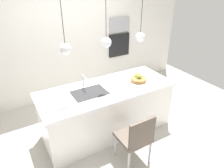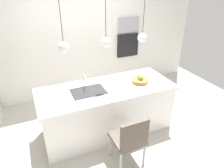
{
  "view_description": "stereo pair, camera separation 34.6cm",
  "coord_description": "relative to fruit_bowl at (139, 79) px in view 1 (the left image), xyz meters",
  "views": [
    {
      "loc": [
        -1.44,
        -2.66,
        2.53
      ],
      "look_at": [
        0.1,
        0.0,
        0.93
      ],
      "focal_mm": 32.71,
      "sensor_mm": 36.0,
      "label": 1
    },
    {
      "loc": [
        -1.14,
        -2.82,
        2.53
      ],
      "look_at": [
        0.1,
        0.0,
        0.93
      ],
      "focal_mm": 32.71,
      "sensor_mm": 36.0,
      "label": 2
    }
  ],
  "objects": [
    {
      "name": "microwave",
      "position": [
        0.6,
        1.63,
        0.62
      ],
      "size": [
        0.54,
        0.08,
        0.34
      ],
      "primitive_type": "cube",
      "color": "#9E9EA3",
      "rests_on": "back_wall"
    },
    {
      "name": "chair_near",
      "position": [
        -0.63,
        -0.82,
        -0.44
      ],
      "size": [
        0.45,
        0.44,
        0.87
      ],
      "color": "brown",
      "rests_on": "ground"
    },
    {
      "name": "faucet",
      "position": [
        -0.94,
        0.27,
        0.1
      ],
      "size": [
        0.02,
        0.17,
        0.22
      ],
      "color": "silver",
      "rests_on": "kitchen_island"
    },
    {
      "name": "pendant_light_center",
      "position": [
        -0.62,
        0.05,
        0.74
      ],
      "size": [
        0.16,
        0.16,
        0.76
      ],
      "color": "silver"
    },
    {
      "name": "floor",
      "position": [
        -0.62,
        0.05,
        -0.93
      ],
      "size": [
        6.6,
        6.6,
        0.0
      ],
      "primitive_type": "plane",
      "color": "#BCB7AD",
      "rests_on": "ground"
    },
    {
      "name": "pendant_light_left",
      "position": [
        -1.26,
        0.05,
        0.74
      ],
      "size": [
        0.16,
        0.16,
        0.76
      ],
      "color": "silver"
    },
    {
      "name": "back_wall",
      "position": [
        -0.62,
        1.7,
        0.37
      ],
      "size": [
        6.0,
        0.1,
        2.6
      ],
      "primitive_type": "cube",
      "color": "silver",
      "rests_on": "ground"
    },
    {
      "name": "fruit_bowl",
      "position": [
        0.0,
        0.0,
        0.0
      ],
      "size": [
        0.29,
        0.29,
        0.14
      ],
      "color": "#9E6B38",
      "rests_on": "kitchen_island"
    },
    {
      "name": "pendant_light_right",
      "position": [
        0.02,
        0.05,
        0.74
      ],
      "size": [
        0.16,
        0.16,
        0.76
      ],
      "color": "silver"
    },
    {
      "name": "kitchen_island",
      "position": [
        -0.62,
        0.05,
        -0.48
      ],
      "size": [
        2.32,
        0.92,
        0.88
      ],
      "color": "white",
      "rests_on": "ground"
    },
    {
      "name": "oven",
      "position": [
        0.6,
        1.63,
        0.12
      ],
      "size": [
        0.56,
        0.08,
        0.56
      ],
      "primitive_type": "cube",
      "color": "black",
      "rests_on": "back_wall"
    },
    {
      "name": "sink_basin",
      "position": [
        -0.94,
        0.05,
        -0.05
      ],
      "size": [
        0.56,
        0.4,
        0.02
      ],
      "primitive_type": "cube",
      "color": "#2D2D30",
      "rests_on": "kitchen_island"
    }
  ]
}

